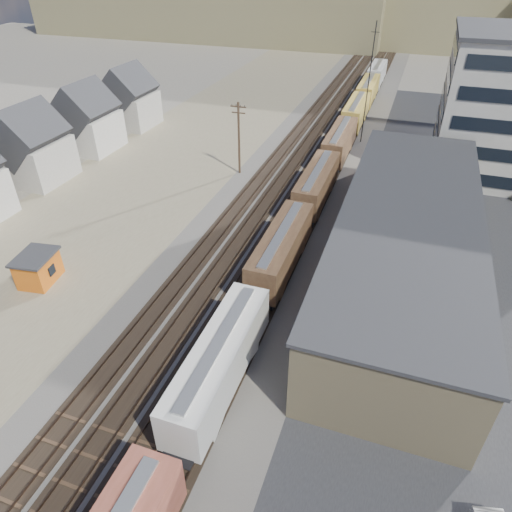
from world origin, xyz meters
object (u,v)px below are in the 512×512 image
(freight_train, at_px, (329,161))
(utility_pole_north, at_px, (239,137))
(maintenance_shed, at_px, (38,268))
(parked_car_blue, at_px, (455,152))

(freight_train, distance_m, utility_pole_north, 12.70)
(freight_train, xyz_separation_m, utility_pole_north, (-12.30, -1.92, 2.50))
(maintenance_shed, bearing_deg, parked_car_blue, 50.38)
(utility_pole_north, bearing_deg, maintenance_shed, -107.10)
(utility_pole_north, height_order, parked_car_blue, utility_pole_north)
(freight_train, xyz_separation_m, parked_car_blue, (16.63, 14.24, -1.98))
(freight_train, relative_size, utility_pole_north, 11.97)
(utility_pole_north, distance_m, maintenance_shed, 31.51)
(maintenance_shed, xyz_separation_m, parked_car_blue, (38.13, 46.06, -0.72))
(maintenance_shed, bearing_deg, utility_pole_north, 72.90)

